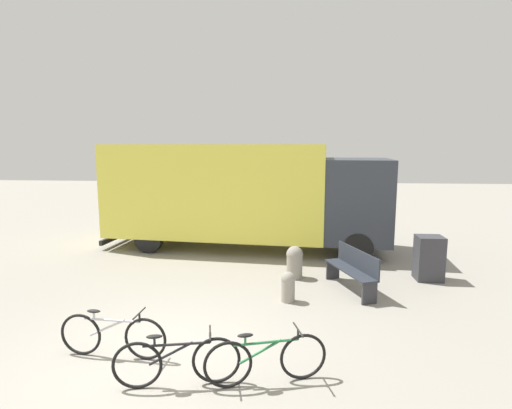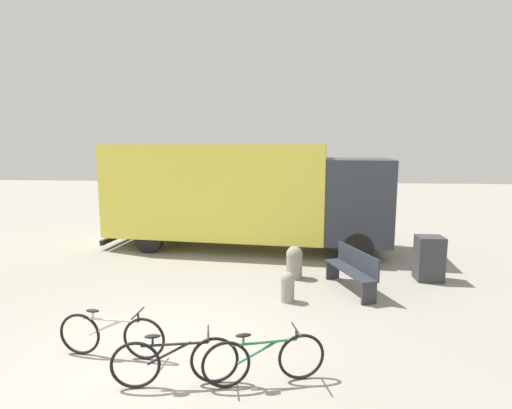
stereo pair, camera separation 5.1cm
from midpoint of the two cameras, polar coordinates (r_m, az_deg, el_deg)
name	(u,v)px [view 1 (the left image)]	position (r m, az deg, el deg)	size (l,w,h in m)	color
ground_plane	(157,358)	(6.87, -14.19, -20.48)	(60.00, 60.00, 0.00)	gray
delivery_truck	(242,192)	(12.76, -2.14, 1.81)	(9.07, 3.31, 3.32)	#EAE04C
park_bench	(353,268)	(9.45, 13.54, -8.81)	(1.00, 1.80, 0.95)	#282D38
bicycle_near	(112,335)	(6.92, -20.03, -17.13)	(1.75, 0.44, 0.76)	black
bicycle_middle	(177,361)	(5.98, -11.49, -21.09)	(1.72, 0.51, 0.76)	black
bicycle_far	(266,359)	(5.92, 1.16, -21.21)	(1.69, 0.61, 0.76)	black
bollard_near_bench	(288,286)	(8.65, 4.44, -11.47)	(0.30, 0.30, 0.65)	gray
bollard_far_bench	(295,261)	(10.09, 5.39, -8.04)	(0.41, 0.41, 0.82)	gray
utility_box	(429,258)	(10.75, 23.35, -7.04)	(0.63, 0.54, 1.10)	#38383D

